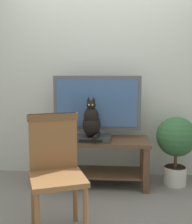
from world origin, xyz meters
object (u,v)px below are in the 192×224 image
tv_stand (96,153)px  book_stack (59,133)px  media_box (92,138)px  tv (97,105)px  cat (92,121)px  potted_plant (176,142)px  wooden_chair (56,165)px

tv_stand → book_stack: (-0.43, -0.03, 0.24)m
media_box → book_stack: bearing=170.4°
tv_stand → book_stack: size_ratio=4.76×
tv → cat: tv is taller
media_box → book_stack: book_stack is taller
tv_stand → potted_plant: bearing=3.6°
book_stack → potted_plant: size_ratio=0.32×
media_box → wooden_chair: size_ratio=0.44×
tv → media_box: bearing=-103.1°
wooden_chair → media_box: bearing=77.0°
tv_stand → wooden_chair: bearing=-104.3°
tv_stand → cat: bearing=-113.2°
media_box → potted_plant: bearing=8.8°
wooden_chair → tv_stand: bearing=75.7°
tv → cat: size_ratio=2.28×
cat → tv_stand: bearing=66.8°
tv_stand → tv: size_ratio=1.18×
book_stack → tv: bearing=17.5°
wooden_chair → book_stack: (-0.17, 0.99, 0.06)m
potted_plant → book_stack: bearing=-176.4°
wooden_chair → cat: bearing=76.8°
tv → media_box: 0.42m
cat → potted_plant: cat is taller
book_stack → wooden_chair: bearing=-80.0°
tv → tv_stand: bearing=-90.0°
cat → potted_plant: bearing=9.6°
tv → book_stack: (-0.43, -0.14, -0.31)m
tv_stand → tv: bearing=90.0°
tv → cat: bearing=-102.0°
book_stack → potted_plant: 1.37m
cat → wooden_chair: cat is taller
tv_stand → tv: (0.00, 0.11, 0.56)m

